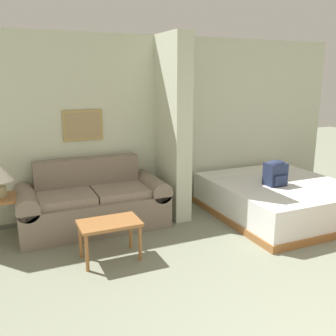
% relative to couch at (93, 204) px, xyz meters
% --- Properties ---
extents(wall_back, '(6.47, 0.16, 2.60)m').
position_rel_couch_xyz_m(wall_back, '(1.14, 0.48, 0.96)').
color(wall_back, beige).
rests_on(wall_back, ground_plane).
extents(wall_partition_pillar, '(0.24, 0.78, 2.60)m').
position_rel_couch_xyz_m(wall_partition_pillar, '(1.21, 0.03, 0.97)').
color(wall_partition_pillar, beige).
rests_on(wall_partition_pillar, ground_plane).
extents(couch, '(1.98, 0.84, 0.91)m').
position_rel_couch_xyz_m(couch, '(0.00, 0.00, 0.00)').
color(couch, gray).
rests_on(couch, ground_plane).
extents(coffee_table, '(0.68, 0.42, 0.45)m').
position_rel_couch_xyz_m(coffee_table, '(-0.04, -1.00, 0.05)').
color(coffee_table, '#996033').
rests_on(coffee_table, ground_plane).
extents(side_table, '(0.46, 0.46, 0.59)m').
position_rel_couch_xyz_m(side_table, '(-1.13, -0.03, 0.16)').
color(side_table, '#996033').
rests_on(side_table, ground_plane).
extents(bed, '(1.83, 2.04, 0.50)m').
position_rel_couch_xyz_m(bed, '(2.63, -0.63, -0.08)').
color(bed, '#996033').
rests_on(bed, ground_plane).
extents(backpack, '(0.28, 0.24, 0.36)m').
position_rel_couch_xyz_m(backpack, '(2.46, -0.74, 0.36)').
color(backpack, '#232D4C').
rests_on(backpack, bed).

